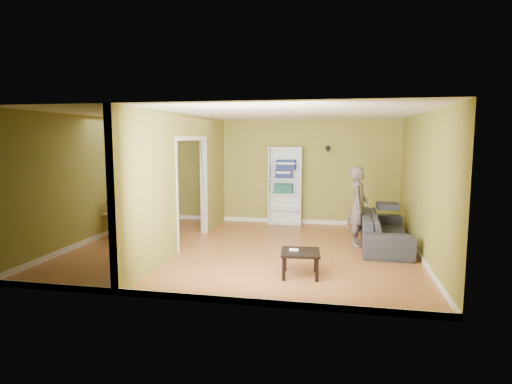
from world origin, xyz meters
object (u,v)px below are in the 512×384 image
at_px(person, 358,199).
at_px(chair_far, 155,212).
at_px(sofa, 385,225).
at_px(bookshelf, 286,186).
at_px(chair_near, 133,221).
at_px(dining_table, 143,204).
at_px(chair_left, 110,212).
at_px(coffee_table, 300,255).

distance_m(person, chair_far, 4.64).
xyz_separation_m(sofa, bookshelf, (-2.22, 1.87, 0.53)).
xyz_separation_m(chair_near, chair_far, (-0.11, 1.28, -0.04)).
xyz_separation_m(person, chair_near, (-4.47, -0.76, -0.46)).
bearing_deg(dining_table, chair_far, 92.20).
bearing_deg(chair_near, person, -9.45).
bearing_deg(bookshelf, chair_far, -154.77).
relative_size(chair_near, chair_far, 1.10).
bearing_deg(chair_far, sofa, -173.55).
height_order(person, chair_left, person).
bearing_deg(bookshelf, chair_left, -151.34).
bearing_deg(chair_far, dining_table, 104.33).
height_order(dining_table, chair_left, chair_left).
bearing_deg(chair_left, dining_table, 110.95).
xyz_separation_m(person, bookshelf, (-1.69, 1.89, 0.03)).
xyz_separation_m(sofa, dining_table, (-5.09, -0.10, 0.28)).
xyz_separation_m(chair_left, chair_far, (0.77, 0.64, -0.08)).
height_order(bookshelf, chair_far, bookshelf).
xyz_separation_m(dining_table, chair_near, (0.09, -0.68, -0.24)).
distance_m(person, dining_table, 4.57).
height_order(person, chair_near, person).
bearing_deg(person, dining_table, 99.73).
relative_size(coffee_table, chair_far, 0.68).
height_order(person, bookshelf, bookshelf).
distance_m(person, chair_left, 5.37).
height_order(person, coffee_table, person).
relative_size(person, dining_table, 1.46).
height_order(coffee_table, chair_left, chair_left).
xyz_separation_m(coffee_table, chair_far, (-3.64, 2.67, 0.10)).
relative_size(coffee_table, chair_near, 0.62).
bearing_deg(chair_left, person, 109.85).
xyz_separation_m(bookshelf, chair_left, (-3.66, -2.00, -0.45)).
xyz_separation_m(dining_table, chair_left, (-0.79, -0.03, -0.20)).
xyz_separation_m(sofa, chair_left, (-5.88, -0.13, 0.08)).
relative_size(person, chair_far, 2.15).
xyz_separation_m(sofa, coffee_table, (-1.47, -2.16, -0.10)).
relative_size(person, bookshelf, 0.97).
distance_m(coffee_table, chair_far, 4.51).
distance_m(chair_near, chair_far, 1.29).
bearing_deg(sofa, chair_far, 85.53).
bearing_deg(dining_table, chair_left, -177.67).
bearing_deg(coffee_table, sofa, 55.66).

